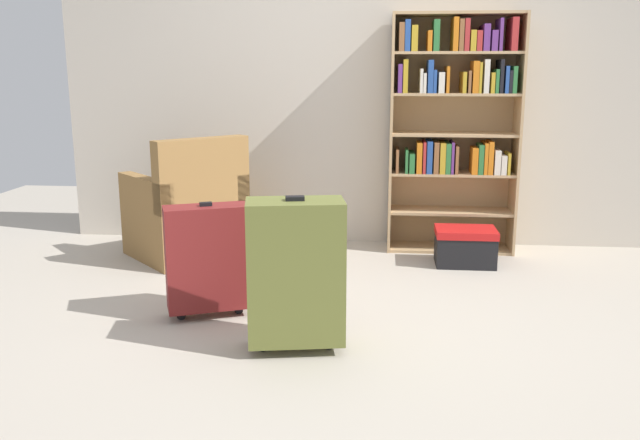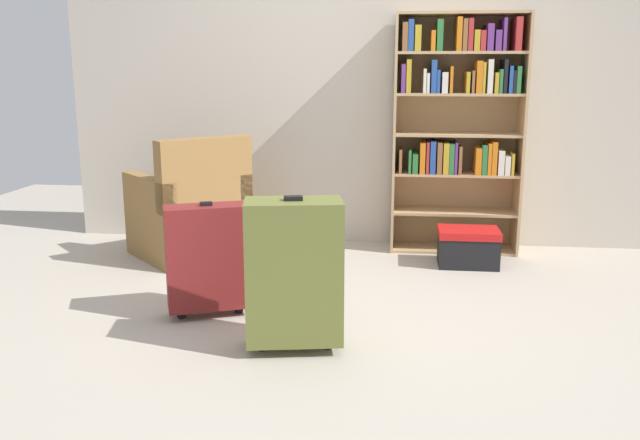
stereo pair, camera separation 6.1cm
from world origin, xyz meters
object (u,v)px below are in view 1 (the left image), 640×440
at_px(bookshelf, 454,117).
at_px(suitcase_dark_red, 208,258).
at_px(armchair, 187,215).
at_px(mug, 262,249).
at_px(storage_box, 465,245).
at_px(suitcase_olive, 296,272).

distance_m(bookshelf, suitcase_dark_red, 2.27).
distance_m(bookshelf, armchair, 2.11).
xyz_separation_m(bookshelf, mug, (-1.41, -0.32, -0.96)).
distance_m(bookshelf, storage_box, 0.97).
bearing_deg(bookshelf, suitcase_dark_red, -132.82).
relative_size(bookshelf, suitcase_olive, 2.27).
xyz_separation_m(armchair, suitcase_dark_red, (0.47, -1.19, 0.02)).
bearing_deg(armchair, suitcase_dark_red, -68.38).
xyz_separation_m(mug, suitcase_dark_red, (-0.07, -1.27, 0.29)).
distance_m(armchair, suitcase_olive, 1.89).
bearing_deg(bookshelf, armchair, -168.21).
bearing_deg(suitcase_dark_red, armchair, 111.62).
relative_size(bookshelf, storage_box, 4.16).
height_order(bookshelf, armchair, bookshelf).
bearing_deg(suitcase_olive, armchair, 122.50).
bearing_deg(mug, armchair, -171.20).
bearing_deg(suitcase_olive, bookshelf, 65.09).
relative_size(armchair, mug, 8.25).
bearing_deg(suitcase_olive, suitcase_dark_red, 143.20).
bearing_deg(mug, storage_box, -3.97).
xyz_separation_m(storage_box, suitcase_olive, (-1.00, -1.58, 0.26)).
distance_m(armchair, mug, 0.61).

